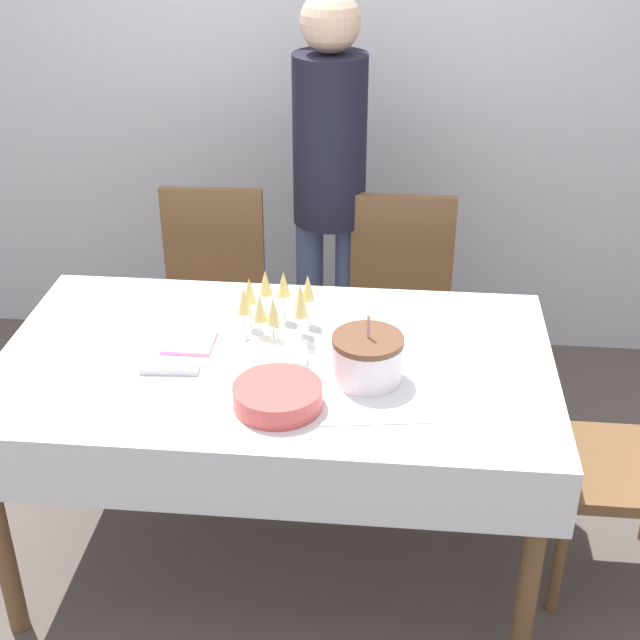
% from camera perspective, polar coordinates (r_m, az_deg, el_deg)
% --- Properties ---
extents(ground_plane, '(12.00, 12.00, 0.00)m').
position_cam_1_polar(ground_plane, '(3.15, -2.54, -14.50)').
color(ground_plane, '#564C47').
extents(wall_back, '(8.00, 0.05, 2.70)m').
position_cam_1_polar(wall_back, '(3.89, 0.15, 16.82)').
color(wall_back, silver).
rests_on(wall_back, ground_plane).
extents(dining_table, '(1.67, 0.96, 0.78)m').
position_cam_1_polar(dining_table, '(2.73, -2.85, -4.19)').
color(dining_table, white).
rests_on(dining_table, ground_plane).
extents(dining_chair_far_left, '(0.43, 0.43, 0.96)m').
position_cam_1_polar(dining_chair_far_left, '(3.55, -6.93, 1.18)').
color(dining_chair_far_left, brown).
rests_on(dining_chair_far_left, ground_plane).
extents(dining_chair_far_right, '(0.42, 0.42, 0.96)m').
position_cam_1_polar(dining_chair_far_right, '(3.48, 5.09, 0.64)').
color(dining_chair_far_right, brown).
rests_on(dining_chair_far_right, ground_plane).
extents(birthday_cake, '(0.21, 0.21, 0.21)m').
position_cam_1_polar(birthday_cake, '(2.54, 3.05, -2.44)').
color(birthday_cake, white).
rests_on(birthday_cake, dining_table).
extents(champagne_tray, '(0.32, 0.32, 0.18)m').
position_cam_1_polar(champagne_tray, '(2.75, -2.82, 0.80)').
color(champagne_tray, silver).
rests_on(champagne_tray, dining_table).
extents(plate_stack_main, '(0.25, 0.25, 0.06)m').
position_cam_1_polar(plate_stack_main, '(2.44, -2.73, -4.88)').
color(plate_stack_main, '#CC4C47').
rests_on(plate_stack_main, dining_table).
extents(plate_stack_dessert, '(0.19, 0.19, 0.04)m').
position_cam_1_polar(plate_stack_dessert, '(2.64, -2.87, -2.29)').
color(plate_stack_dessert, white).
rests_on(plate_stack_dessert, dining_table).
extents(cake_knife, '(0.30, 0.06, 0.00)m').
position_cam_1_polar(cake_knife, '(2.39, 3.57, -6.59)').
color(cake_knife, silver).
rests_on(cake_knife, dining_table).
extents(fork_pile, '(0.17, 0.07, 0.02)m').
position_cam_1_polar(fork_pile, '(2.64, -9.60, -3.01)').
color(fork_pile, silver).
rests_on(fork_pile, dining_table).
extents(napkin_pile, '(0.15, 0.15, 0.01)m').
position_cam_1_polar(napkin_pile, '(2.77, -8.34, -1.38)').
color(napkin_pile, pink).
rests_on(napkin_pile, dining_table).
extents(person_standing, '(0.28, 0.28, 1.68)m').
position_cam_1_polar(person_standing, '(3.45, 0.61, 9.50)').
color(person_standing, '#3F4C72').
rests_on(person_standing, ground_plane).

